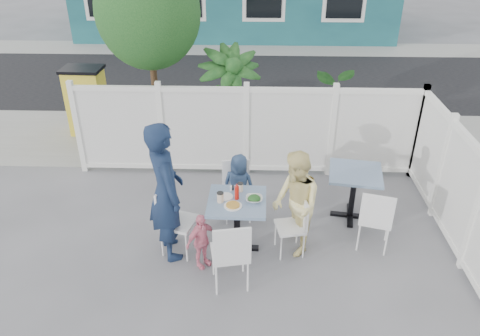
{
  "coord_description": "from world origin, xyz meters",
  "views": [
    {
      "loc": [
        0.22,
        -4.84,
        4.2
      ],
      "look_at": [
        0.05,
        0.68,
        1.07
      ],
      "focal_mm": 35.0,
      "sensor_mm": 36.0,
      "label": 1
    }
  ],
  "objects_px": {
    "spare_table": "(354,182)",
    "utility_cabinet": "(87,102)",
    "chair_near": "(231,251)",
    "woman": "(296,204)",
    "boy": "(239,186)",
    "chair_back": "(237,185)",
    "man": "(166,192)",
    "toddler": "(201,241)",
    "main_table": "(237,212)",
    "chair_right": "(296,222)",
    "chair_left": "(173,215)"
  },
  "relations": [
    {
      "from": "chair_near",
      "to": "man",
      "type": "bearing_deg",
      "value": 131.26
    },
    {
      "from": "chair_back",
      "to": "chair_left",
      "type": "bearing_deg",
      "value": 37.83
    },
    {
      "from": "spare_table",
      "to": "woman",
      "type": "bearing_deg",
      "value": -139.61
    },
    {
      "from": "chair_right",
      "to": "boy",
      "type": "distance_m",
      "value": 1.16
    },
    {
      "from": "spare_table",
      "to": "toddler",
      "type": "height_order",
      "value": "toddler"
    },
    {
      "from": "woman",
      "to": "boy",
      "type": "xyz_separation_m",
      "value": [
        -0.78,
        0.8,
        -0.23
      ]
    },
    {
      "from": "spare_table",
      "to": "chair_left",
      "type": "relative_size",
      "value": 0.88
    },
    {
      "from": "main_table",
      "to": "spare_table",
      "type": "distance_m",
      "value": 1.89
    },
    {
      "from": "main_table",
      "to": "woman",
      "type": "bearing_deg",
      "value": 2.4
    },
    {
      "from": "chair_back",
      "to": "woman",
      "type": "xyz_separation_m",
      "value": [
        0.81,
        -0.8,
        0.22
      ]
    },
    {
      "from": "main_table",
      "to": "man",
      "type": "height_order",
      "value": "man"
    },
    {
      "from": "chair_back",
      "to": "boy",
      "type": "xyz_separation_m",
      "value": [
        0.03,
        0.0,
        -0.01
      ]
    },
    {
      "from": "utility_cabinet",
      "to": "chair_near",
      "type": "relative_size",
      "value": 1.35
    },
    {
      "from": "chair_back",
      "to": "chair_right",
      "type": "bearing_deg",
      "value": 126.05
    },
    {
      "from": "chair_right",
      "to": "chair_near",
      "type": "height_order",
      "value": "chair_near"
    },
    {
      "from": "chair_left",
      "to": "woman",
      "type": "xyz_separation_m",
      "value": [
        1.63,
        0.05,
        0.17
      ]
    },
    {
      "from": "spare_table",
      "to": "chair_near",
      "type": "distance_m",
      "value": 2.36
    },
    {
      "from": "man",
      "to": "boy",
      "type": "distance_m",
      "value": 1.36
    },
    {
      "from": "man",
      "to": "chair_back",
      "type": "bearing_deg",
      "value": -68.77
    },
    {
      "from": "chair_back",
      "to": "chair_near",
      "type": "distance_m",
      "value": 1.59
    },
    {
      "from": "utility_cabinet",
      "to": "spare_table",
      "type": "bearing_deg",
      "value": -28.34
    },
    {
      "from": "woman",
      "to": "boy",
      "type": "distance_m",
      "value": 1.14
    },
    {
      "from": "chair_left",
      "to": "toddler",
      "type": "height_order",
      "value": "chair_left"
    },
    {
      "from": "spare_table",
      "to": "toddler",
      "type": "relative_size",
      "value": 1.07
    },
    {
      "from": "boy",
      "to": "woman",
      "type": "bearing_deg",
      "value": 150.54
    },
    {
      "from": "man",
      "to": "boy",
      "type": "height_order",
      "value": "man"
    },
    {
      "from": "utility_cabinet",
      "to": "main_table",
      "type": "xyz_separation_m",
      "value": [
        3.19,
        -3.72,
        -0.04
      ]
    },
    {
      "from": "utility_cabinet",
      "to": "boy",
      "type": "bearing_deg",
      "value": -39.89
    },
    {
      "from": "boy",
      "to": "toddler",
      "type": "height_order",
      "value": "boy"
    },
    {
      "from": "main_table",
      "to": "boy",
      "type": "relative_size",
      "value": 0.79
    },
    {
      "from": "utility_cabinet",
      "to": "chair_left",
      "type": "relative_size",
      "value": 1.36
    },
    {
      "from": "spare_table",
      "to": "boy",
      "type": "bearing_deg",
      "value": 179.67
    },
    {
      "from": "toddler",
      "to": "man",
      "type": "bearing_deg",
      "value": 104.41
    },
    {
      "from": "spare_table",
      "to": "main_table",
      "type": "bearing_deg",
      "value": -154.18
    },
    {
      "from": "man",
      "to": "toddler",
      "type": "bearing_deg",
      "value": -145.78
    },
    {
      "from": "utility_cabinet",
      "to": "woman",
      "type": "height_order",
      "value": "woman"
    },
    {
      "from": "chair_right",
      "to": "woman",
      "type": "relative_size",
      "value": 0.57
    },
    {
      "from": "woman",
      "to": "chair_back",
      "type": "bearing_deg",
      "value": -150.35
    },
    {
      "from": "chair_left",
      "to": "chair_back",
      "type": "relative_size",
      "value": 1.09
    },
    {
      "from": "woman",
      "to": "chair_left",
      "type": "bearing_deg",
      "value": -103.91
    },
    {
      "from": "main_table",
      "to": "toddler",
      "type": "relative_size",
      "value": 1.01
    },
    {
      "from": "toddler",
      "to": "chair_right",
      "type": "bearing_deg",
      "value": -29.35
    },
    {
      "from": "spare_table",
      "to": "chair_near",
      "type": "height_order",
      "value": "chair_near"
    },
    {
      "from": "spare_table",
      "to": "utility_cabinet",
      "type": "bearing_deg",
      "value": 149.4
    },
    {
      "from": "chair_back",
      "to": "utility_cabinet",
      "type": "bearing_deg",
      "value": -50.7
    },
    {
      "from": "utility_cabinet",
      "to": "man",
      "type": "xyz_separation_m",
      "value": [
        2.28,
        -3.8,
        0.3
      ]
    },
    {
      "from": "boy",
      "to": "chair_near",
      "type": "bearing_deg",
      "value": 104.96
    },
    {
      "from": "chair_near",
      "to": "toddler",
      "type": "relative_size",
      "value": 1.23
    },
    {
      "from": "main_table",
      "to": "utility_cabinet",
      "type": "bearing_deg",
      "value": 130.64
    },
    {
      "from": "chair_near",
      "to": "man",
      "type": "relative_size",
      "value": 0.51
    }
  ]
}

